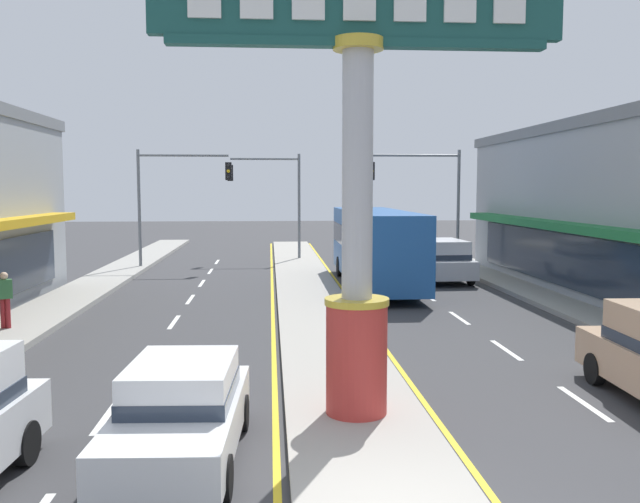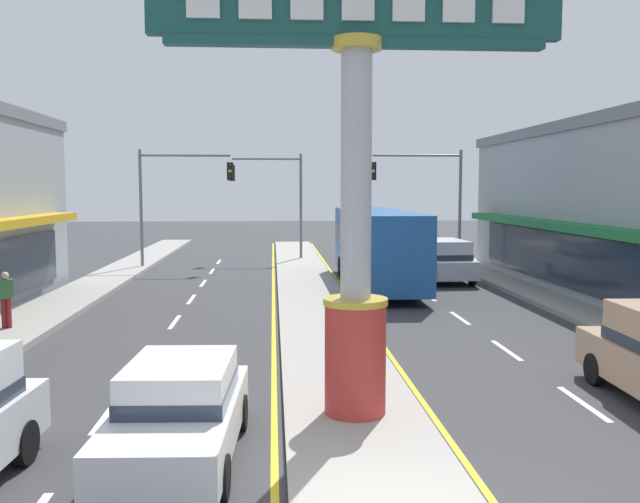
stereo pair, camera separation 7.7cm
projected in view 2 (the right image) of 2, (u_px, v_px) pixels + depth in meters
name	position (u px, v px, depth m)	size (l,w,h in m)	color
median_strip	(312.00, 296.00, 26.07)	(2.57, 52.00, 0.14)	#A39E93
sidewalk_left	(55.00, 308.00, 23.46)	(2.27, 60.00, 0.18)	#9E9B93
sidewalk_right	(561.00, 302.00, 24.71)	(2.27, 60.00, 0.18)	#9E9B93
lane_markings	(314.00, 304.00, 24.73)	(9.31, 52.00, 0.01)	silver
district_sign	(356.00, 175.00, 11.92)	(7.18, 1.16, 7.97)	#B7332D
traffic_light_left_side	(175.00, 188.00, 35.03)	(4.86, 0.46, 6.20)	slate
traffic_light_right_side	(427.00, 188.00, 35.09)	(4.86, 0.46, 6.20)	slate
traffic_light_median_far	(275.00, 189.00, 39.24)	(4.20, 0.46, 6.20)	slate
bus_near_right_lane	(376.00, 243.00, 28.92)	(2.59, 11.20, 3.26)	#1E5199
sedan_mid_left_lane	(179.00, 410.00, 10.48)	(2.00, 4.38, 1.53)	white
suv_far_left_oncoming	(444.00, 260.00, 30.65)	(2.14, 4.69, 1.90)	silver
pedestrian_far_side	(6.00, 296.00, 19.53)	(0.46, 0.38, 1.63)	maroon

